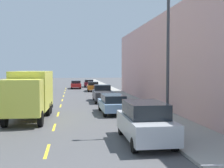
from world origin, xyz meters
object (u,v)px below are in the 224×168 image
Objects in this scene: parked_pickup_charcoal at (103,94)px; parked_pickup_teal at (40,85)px; parked_suv_silver at (145,122)px; parked_wagon_sky at (113,103)px; parked_sedan_champagne at (29,90)px; moving_red_sedan at (76,84)px; parked_hatchback_orange at (93,86)px; parked_sedan_burgundy at (89,83)px; delivery_box_truck at (31,92)px; street_lamp at (165,52)px; parked_pickup_navy at (35,87)px.

parked_pickup_charcoal is 1.00× the size of parked_pickup_teal.
parked_wagon_sky is (-0.26, 8.95, -0.18)m from parked_suv_silver.
parked_sedan_champagne is 1.00× the size of moving_red_sedan.
parked_hatchback_orange is at bearing -29.36° from parked_pickup_teal.
parked_sedan_burgundy is at bearing 89.75° from parked_wagon_sky.
delivery_box_truck is 1.52× the size of parked_suv_silver.
street_lamp is at bearing -76.98° from parked_wagon_sky.
parked_pickup_charcoal is 1.11× the size of parked_suv_silver.
delivery_box_truck is at bearing -165.93° from parked_wagon_sky.
parked_hatchback_orange is at bearing 5.61° from parked_pickup_navy.
parked_sedan_burgundy is (0.15, 33.50, -0.05)m from parked_wagon_sky.
parked_pickup_teal is at bearing -145.23° from parked_sedan_burgundy.
parked_pickup_navy is 1.19× the size of moving_red_sedan.
parked_suv_silver reaches higher than parked_pickup_charcoal.
parked_sedan_champagne is (-2.68, 17.73, -1.14)m from delivery_box_truck.
delivery_box_truck is 23.42m from parked_pickup_navy.
parked_pickup_charcoal is at bearing -65.47° from parked_pickup_teal.
parked_hatchback_orange is 10.90m from parked_sedan_burgundy.
parked_suv_silver reaches higher than moving_red_sedan.
parked_sedan_burgundy is 0.84× the size of parked_pickup_navy.
street_lamp is at bearing -73.65° from parked_pickup_teal.
street_lamp is at bearing -87.79° from parked_sedan_burgundy.
parked_hatchback_orange is 0.76× the size of parked_pickup_navy.
parked_pickup_charcoal reaches higher than parked_sedan_burgundy.
parked_wagon_sky is 23.40m from parked_pickup_navy.
parked_pickup_charcoal reaches higher than parked_sedan_champagne.
parked_sedan_champagne is at bearing 98.60° from delivery_box_truck.
street_lamp is 1.56× the size of parked_wagon_sky.
parked_pickup_charcoal is 1.18× the size of parked_sedan_champagne.
delivery_box_truck reaches higher than parked_pickup_teal.
parked_pickup_teal is 11.26m from parked_sedan_champagne.
delivery_box_truck is 17.97m from parked_sedan_champagne.
parked_sedan_champagne and moving_red_sedan have the same top height.
parked_pickup_teal is at bearing 150.64° from parked_hatchback_orange.
parked_pickup_charcoal is at bearing 90.31° from parked_suv_silver.
delivery_box_truck is at bearing -121.90° from parked_pickup_charcoal.
moving_red_sedan is at bearing 94.02° from parked_suv_silver.
parked_sedan_burgundy is at bearing 34.77° from parked_pickup_teal.
parked_hatchback_orange is at bearing 75.67° from delivery_box_truck.
street_lamp is 26.16m from parked_sedan_champagne.
moving_red_sedan is (6.25, 7.50, -0.08)m from parked_pickup_navy.
parked_sedan_burgundy is at bearing 80.01° from delivery_box_truck.
street_lamp is 3.96m from parked_suv_silver.
parked_sedan_burgundy is (-0.11, 42.45, -0.24)m from parked_suv_silver.
parked_pickup_navy is (-8.94, 30.69, -0.16)m from parked_suv_silver.
parked_pickup_charcoal is at bearing -89.95° from parked_sedan_burgundy.
delivery_box_truck is at bearing -85.06° from parked_pickup_teal.
moving_red_sedan is (-2.59, 20.81, -0.08)m from parked_pickup_charcoal.
delivery_box_truck is at bearing 130.16° from parked_suv_silver.
moving_red_sedan is (-4.16, 36.73, -3.62)m from street_lamp.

